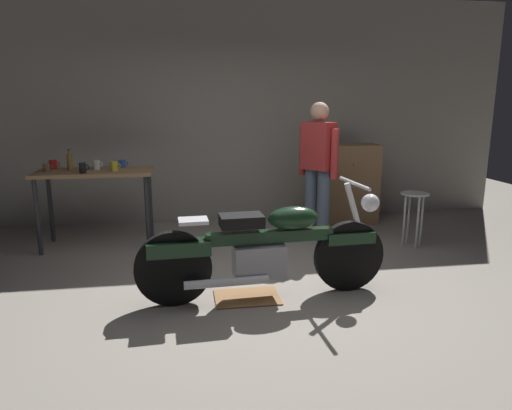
{
  "coord_description": "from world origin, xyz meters",
  "views": [
    {
      "loc": [
        -0.74,
        -3.78,
        1.66
      ],
      "look_at": [
        -0.02,
        0.7,
        0.65
      ],
      "focal_mm": 32.26,
      "sensor_mm": 36.0,
      "label": 1
    }
  ],
  "objects_px": {
    "person_standing": "(318,165)",
    "wooden_dresser": "(348,184)",
    "shop_stool": "(414,205)",
    "bottle": "(70,162)",
    "mug_black_matte": "(83,168)",
    "mug_blue_enamel": "(122,164)",
    "mug_red_diner": "(53,164)",
    "mug_yellow_tall": "(114,166)",
    "mug_brown_stoneware": "(47,168)",
    "motorcycle": "(267,248)",
    "mug_white_ceramic": "(96,165)"
  },
  "relations": [
    {
      "from": "wooden_dresser",
      "to": "person_standing",
      "type": "bearing_deg",
      "value": -130.84
    },
    {
      "from": "motorcycle",
      "to": "bottle",
      "type": "distance_m",
      "value": 2.75
    },
    {
      "from": "motorcycle",
      "to": "mug_white_ceramic",
      "type": "distance_m",
      "value": 2.55
    },
    {
      "from": "motorcycle",
      "to": "mug_blue_enamel",
      "type": "bearing_deg",
      "value": 122.64
    },
    {
      "from": "person_standing",
      "to": "wooden_dresser",
      "type": "bearing_deg",
      "value": -75.48
    },
    {
      "from": "mug_yellow_tall",
      "to": "mug_red_diner",
      "type": "distance_m",
      "value": 0.78
    },
    {
      "from": "shop_stool",
      "to": "mug_white_ceramic",
      "type": "relative_size",
      "value": 5.49
    },
    {
      "from": "mug_brown_stoneware",
      "to": "mug_blue_enamel",
      "type": "bearing_deg",
      "value": 13.07
    },
    {
      "from": "mug_red_diner",
      "to": "shop_stool",
      "type": "bearing_deg",
      "value": -11.1
    },
    {
      "from": "motorcycle",
      "to": "mug_black_matte",
      "type": "xyz_separation_m",
      "value": [
        -1.78,
        1.59,
        0.51
      ]
    },
    {
      "from": "mug_white_ceramic",
      "to": "bottle",
      "type": "height_order",
      "value": "bottle"
    },
    {
      "from": "mug_red_diner",
      "to": "mug_blue_enamel",
      "type": "xyz_separation_m",
      "value": [
        0.79,
        -0.02,
        -0.01
      ]
    },
    {
      "from": "mug_brown_stoneware",
      "to": "shop_stool",
      "type": "bearing_deg",
      "value": -8.23
    },
    {
      "from": "shop_stool",
      "to": "motorcycle",
      "type": "bearing_deg",
      "value": -149.15
    },
    {
      "from": "bottle",
      "to": "mug_red_diner",
      "type": "bearing_deg",
      "value": 146.44
    },
    {
      "from": "shop_stool",
      "to": "bottle",
      "type": "height_order",
      "value": "bottle"
    },
    {
      "from": "mug_blue_enamel",
      "to": "motorcycle",
      "type": "bearing_deg",
      "value": -54.52
    },
    {
      "from": "shop_stool",
      "to": "mug_white_ceramic",
      "type": "distance_m",
      "value": 3.73
    },
    {
      "from": "mug_black_matte",
      "to": "mug_brown_stoneware",
      "type": "relative_size",
      "value": 1.07
    },
    {
      "from": "mug_yellow_tall",
      "to": "mug_black_matte",
      "type": "height_order",
      "value": "mug_black_matte"
    },
    {
      "from": "mug_black_matte",
      "to": "bottle",
      "type": "height_order",
      "value": "bottle"
    },
    {
      "from": "person_standing",
      "to": "mug_brown_stoneware",
      "type": "bearing_deg",
      "value": 52.21
    },
    {
      "from": "mug_black_matte",
      "to": "bottle",
      "type": "relative_size",
      "value": 0.47
    },
    {
      "from": "bottle",
      "to": "mug_brown_stoneware",
      "type": "bearing_deg",
      "value": -164.83
    },
    {
      "from": "person_standing",
      "to": "bottle",
      "type": "distance_m",
      "value": 2.9
    },
    {
      "from": "shop_stool",
      "to": "wooden_dresser",
      "type": "distance_m",
      "value": 1.27
    },
    {
      "from": "mug_yellow_tall",
      "to": "mug_blue_enamel",
      "type": "distance_m",
      "value": 0.26
    },
    {
      "from": "motorcycle",
      "to": "mug_brown_stoneware",
      "type": "height_order",
      "value": "motorcycle"
    },
    {
      "from": "mug_yellow_tall",
      "to": "bottle",
      "type": "relative_size",
      "value": 0.49
    },
    {
      "from": "mug_white_ceramic",
      "to": "mug_blue_enamel",
      "type": "bearing_deg",
      "value": 22.47
    },
    {
      "from": "person_standing",
      "to": "mug_white_ceramic",
      "type": "height_order",
      "value": "person_standing"
    },
    {
      "from": "mug_black_matte",
      "to": "mug_blue_enamel",
      "type": "distance_m",
      "value": 0.53
    },
    {
      "from": "mug_white_ceramic",
      "to": "mug_brown_stoneware",
      "type": "distance_m",
      "value": 0.54
    },
    {
      "from": "person_standing",
      "to": "mug_black_matte",
      "type": "xyz_separation_m",
      "value": [
        -2.7,
        -0.01,
        0.03
      ]
    },
    {
      "from": "mug_black_matte",
      "to": "mug_blue_enamel",
      "type": "height_order",
      "value": "mug_black_matte"
    },
    {
      "from": "mug_white_ceramic",
      "to": "mug_yellow_tall",
      "type": "bearing_deg",
      "value": -32.48
    },
    {
      "from": "bottle",
      "to": "mug_black_matte",
      "type": "bearing_deg",
      "value": -52.67
    },
    {
      "from": "mug_yellow_tall",
      "to": "mug_brown_stoneware",
      "type": "relative_size",
      "value": 1.11
    },
    {
      "from": "mug_blue_enamel",
      "to": "mug_black_matte",
      "type": "bearing_deg",
      "value": -135.26
    },
    {
      "from": "person_standing",
      "to": "mug_brown_stoneware",
      "type": "height_order",
      "value": "person_standing"
    },
    {
      "from": "mug_black_matte",
      "to": "shop_stool",
      "type": "bearing_deg",
      "value": -6.37
    },
    {
      "from": "bottle",
      "to": "shop_stool",
      "type": "bearing_deg",
      "value": -9.65
    },
    {
      "from": "shop_stool",
      "to": "mug_red_diner",
      "type": "height_order",
      "value": "mug_red_diner"
    },
    {
      "from": "mug_blue_enamel",
      "to": "bottle",
      "type": "bearing_deg",
      "value": -167.82
    },
    {
      "from": "mug_yellow_tall",
      "to": "mug_blue_enamel",
      "type": "bearing_deg",
      "value": 76.65
    },
    {
      "from": "mug_red_diner",
      "to": "mug_brown_stoneware",
      "type": "relative_size",
      "value": 1.16
    },
    {
      "from": "shop_stool",
      "to": "mug_black_matte",
      "type": "height_order",
      "value": "mug_black_matte"
    },
    {
      "from": "person_standing",
      "to": "bottle",
      "type": "height_order",
      "value": "person_standing"
    },
    {
      "from": "mug_yellow_tall",
      "to": "mug_blue_enamel",
      "type": "relative_size",
      "value": 1.09
    },
    {
      "from": "wooden_dresser",
      "to": "mug_blue_enamel",
      "type": "bearing_deg",
      "value": -171.99
    }
  ]
}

